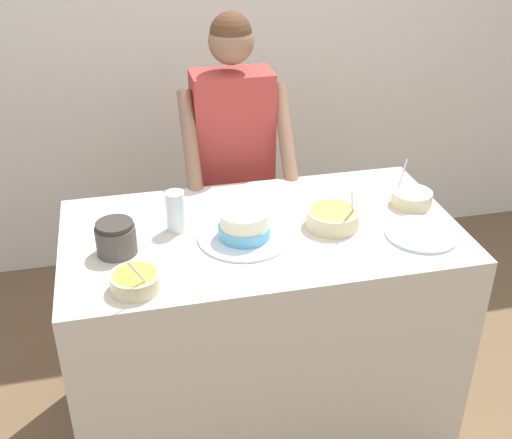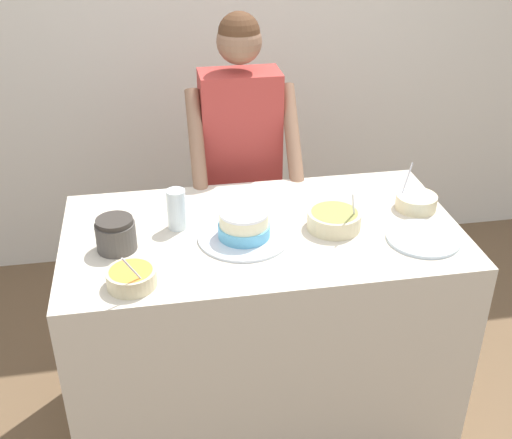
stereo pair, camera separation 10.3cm
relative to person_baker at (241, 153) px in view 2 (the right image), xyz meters
The scene contains 10 objects.
wall_back 0.87m from the person_baker, 91.22° to the left, with size 10.00×0.05×2.60m.
counter 0.81m from the person_baker, 91.57° to the right, with size 1.48×0.80×0.94m.
person_baker is the anchor object (origin of this frame).
cake 0.69m from the person_baker, 97.86° to the right, with size 0.34×0.34×0.11m.
frosting_bowl_olive 0.71m from the person_baker, 69.43° to the right, with size 0.20×0.20×0.18m.
frosting_bowl_orange 1.04m from the person_baker, 118.71° to the right, with size 0.16×0.16×0.15m.
frosting_bowl_white 0.84m from the person_baker, 43.17° to the right, with size 0.16×0.16×0.17m.
drinking_glass 0.65m from the person_baker, 120.22° to the right, with size 0.07×0.07×0.16m.
ceramic_plate 0.98m from the person_baker, 55.91° to the right, with size 0.27×0.27×0.01m.
stoneware_jar 0.87m from the person_baker, 129.12° to the right, with size 0.14×0.14×0.12m.
Camera 2 is at (-0.38, -1.63, 2.16)m, focal length 45.00 mm.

